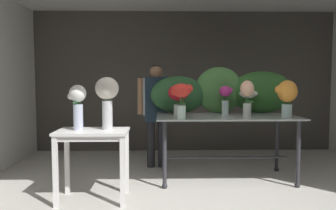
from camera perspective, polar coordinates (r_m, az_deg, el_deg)
ground_plane at (r=4.83m, az=4.33°, el=-12.01°), size 8.20×8.20×0.00m
wall_back at (r=6.49m, az=2.77°, el=3.93°), size 5.74×0.12×2.63m
display_table_glass at (r=4.64m, az=9.76°, el=-3.35°), size 1.87×0.97×0.88m
side_table_white at (r=3.88m, az=-12.56°, el=-5.78°), size 0.78×0.53×0.80m
florist at (r=5.19m, az=-1.99°, el=0.01°), size 0.57×0.24×1.58m
foliage_backdrop at (r=4.97m, az=9.10°, el=2.10°), size 2.09×0.31×0.67m
vase_magenta_carnations at (r=4.75m, az=9.67°, el=1.27°), size 0.19×0.17×0.40m
vase_ivory_freesia at (r=4.85m, az=13.36°, el=1.29°), size 0.25×0.22×0.36m
vase_crimson_snapdragons at (r=4.50m, az=1.75°, el=1.60°), size 0.27×0.27×0.42m
vase_scarlet_anemones at (r=4.13m, az=2.28°, el=1.67°), size 0.27×0.25×0.44m
vase_peach_roses at (r=4.47m, az=13.20°, el=1.71°), size 0.19×0.18×0.47m
vase_sunset_dahlias at (r=4.59m, az=19.41°, el=1.64°), size 0.28×0.25×0.48m
vase_white_roses_tall at (r=3.86m, az=-14.98°, el=0.21°), size 0.21×0.19×0.50m
vase_cream_lisianthus_tall at (r=3.85m, az=-10.20°, el=1.55°), size 0.26×0.26×0.59m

